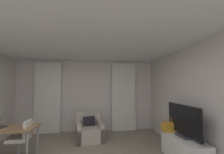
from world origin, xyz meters
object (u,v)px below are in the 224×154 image
object	(u,v)px
desk	(1,131)
handbag_primary	(168,126)
tv_flatscreen	(183,122)
armchair	(89,131)
tv_console	(184,150)
desk_chair	(21,143)

from	to	relation	value
desk	handbag_primary	distance (m)	3.79
handbag_primary	tv_flatscreen	bearing A→B (deg)	-72.33
desk	handbag_primary	world-z (taller)	handbag_primary
tv_flatscreen	handbag_primary	xyz separation A→B (m)	(-0.13, 0.41, -0.21)
armchair	tv_console	size ratio (longest dim) A/B	0.81
tv_console	tv_flatscreen	world-z (taller)	tv_flatscreen
desk	desk_chair	world-z (taller)	desk_chair
desk	tv_flatscreen	distance (m)	3.95
armchair	tv_console	world-z (taller)	armchair
armchair	desk	world-z (taller)	armchair
tv_console	handbag_primary	size ratio (longest dim) A/B	3.21
desk_chair	tv_console	xyz separation A→B (m)	(3.52, -0.48, -0.12)
armchair	desk	distance (m)	2.23
armchair	desk_chair	bearing A→B (deg)	-141.82
armchair	handbag_primary	bearing A→B (deg)	-31.96
tv_console	handbag_primary	xyz separation A→B (m)	(-0.13, 0.41, 0.39)
handbag_primary	desk_chair	bearing A→B (deg)	178.79
armchair	desk	bearing A→B (deg)	-147.52
armchair	tv_console	distance (m)	2.63
desk	tv_console	distance (m)	3.97
armchair	handbag_primary	xyz separation A→B (m)	(1.94, -1.21, 0.39)
tv_console	tv_flatscreen	xyz separation A→B (m)	(0.00, -0.00, 0.60)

